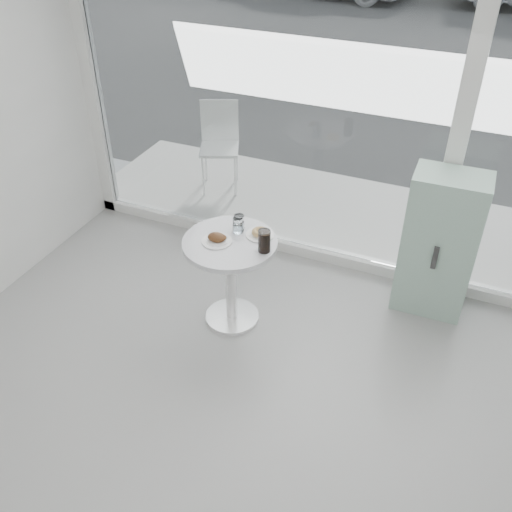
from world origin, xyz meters
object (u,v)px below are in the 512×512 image
at_px(patio_chair, 220,140).
at_px(water_tumbler_a, 238,226).
at_px(main_table, 231,264).
at_px(plate_fritter, 217,239).
at_px(plate_donut, 260,233).
at_px(water_tumbler_b, 239,224).
at_px(cola_glass, 264,241).
at_px(mint_cabinet, 439,244).

xyz_separation_m(patio_chair, water_tumbler_a, (1.06, -1.82, 0.24)).
xyz_separation_m(main_table, plate_fritter, (-0.08, -0.05, 0.25)).
height_order(main_table, patio_chair, patio_chair).
height_order(patio_chair, plate_donut, patio_chair).
bearing_deg(plate_donut, patio_chair, 124.41).
height_order(plate_donut, water_tumbler_a, water_tumbler_a).
bearing_deg(water_tumbler_b, cola_glass, -32.86).
bearing_deg(water_tumbler_b, plate_donut, -3.28).
relative_size(main_table, water_tumbler_b, 5.93).
height_order(main_table, plate_fritter, plate_fritter).
bearing_deg(patio_chair, cola_glass, -78.58).
distance_m(mint_cabinet, water_tumbler_b, 1.59).
distance_m(plate_fritter, water_tumbler_a, 0.20).
bearing_deg(plate_donut, main_table, -138.63).
bearing_deg(water_tumbler_b, plate_fritter, -111.26).
bearing_deg(water_tumbler_b, water_tumbler_a, -83.15).
distance_m(main_table, patio_chair, 2.21).
height_order(mint_cabinet, plate_fritter, mint_cabinet).
bearing_deg(cola_glass, mint_cabinet, 35.95).
distance_m(patio_chair, plate_fritter, 2.23).
bearing_deg(water_tumbler_a, water_tumbler_b, 96.85).
xyz_separation_m(patio_chair, plate_fritter, (0.97, -1.99, 0.21)).
relative_size(mint_cabinet, water_tumbler_a, 9.88).
relative_size(plate_fritter, water_tumbler_b, 1.77).
xyz_separation_m(patio_chair, plate_donut, (1.23, -1.79, 0.20)).
height_order(plate_fritter, plate_donut, plate_fritter).
relative_size(mint_cabinet, plate_fritter, 5.33).
height_order(plate_fritter, water_tumbler_b, water_tumbler_b).
xyz_separation_m(plate_donut, cola_glass, (0.11, -0.17, 0.06)).
xyz_separation_m(plate_fritter, cola_glass, (0.37, 0.03, 0.06)).
bearing_deg(main_table, patio_chair, 118.29).
height_order(plate_fritter, cola_glass, cola_glass).
relative_size(water_tumbler_b, cola_glass, 0.74).
bearing_deg(water_tumbler_a, plate_fritter, -116.16).
relative_size(water_tumbler_a, cola_glass, 0.71).
bearing_deg(plate_fritter, water_tumbler_a, 63.84).
xyz_separation_m(plate_donut, water_tumbler_b, (-0.18, 0.01, 0.04)).
xyz_separation_m(mint_cabinet, cola_glass, (-1.15, -0.84, 0.24)).
xyz_separation_m(mint_cabinet, water_tumbler_a, (-1.43, -0.69, 0.21)).
xyz_separation_m(mint_cabinet, plate_fritter, (-1.52, -0.87, 0.19)).
bearing_deg(cola_glass, water_tumbler_a, 152.14).
bearing_deg(plate_donut, water_tumbler_a, -171.62).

